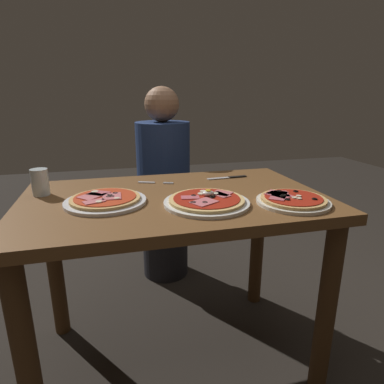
{
  "coord_description": "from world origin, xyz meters",
  "views": [
    {
      "loc": [
        -0.23,
        -1.19,
        1.14
      ],
      "look_at": [
        0.06,
        -0.07,
        0.79
      ],
      "focal_mm": 30.61,
      "sensor_mm": 36.0,
      "label": 1
    }
  ],
  "objects_px": {
    "pizza_across_right": "(105,200)",
    "knife": "(230,177)",
    "pizza_across_left": "(293,200)",
    "fork": "(153,183)",
    "pizza_foreground": "(207,201)",
    "dining_table": "(175,227)",
    "diner_person": "(164,191)",
    "water_glass_near": "(40,184)"
  },
  "relations": [
    {
      "from": "diner_person",
      "to": "pizza_foreground",
      "type": "bearing_deg",
      "value": 90.78
    },
    {
      "from": "pizza_foreground",
      "to": "pizza_across_right",
      "type": "relative_size",
      "value": 1.05
    },
    {
      "from": "diner_person",
      "to": "dining_table",
      "type": "bearing_deg",
      "value": 83.65
    },
    {
      "from": "pizza_across_left",
      "to": "diner_person",
      "type": "bearing_deg",
      "value": 108.79
    },
    {
      "from": "pizza_foreground",
      "to": "pizza_across_right",
      "type": "distance_m",
      "value": 0.37
    },
    {
      "from": "pizza_foreground",
      "to": "diner_person",
      "type": "height_order",
      "value": "diner_person"
    },
    {
      "from": "pizza_across_left",
      "to": "water_glass_near",
      "type": "bearing_deg",
      "value": 159.37
    },
    {
      "from": "knife",
      "to": "diner_person",
      "type": "bearing_deg",
      "value": 113.83
    },
    {
      "from": "dining_table",
      "to": "diner_person",
      "type": "bearing_deg",
      "value": 83.65
    },
    {
      "from": "dining_table",
      "to": "knife",
      "type": "xyz_separation_m",
      "value": [
        0.31,
        0.21,
        0.14
      ]
    },
    {
      "from": "pizza_across_right",
      "to": "fork",
      "type": "height_order",
      "value": "pizza_across_right"
    },
    {
      "from": "dining_table",
      "to": "diner_person",
      "type": "distance_m",
      "value": 0.74
    },
    {
      "from": "pizza_across_left",
      "to": "knife",
      "type": "relative_size",
      "value": 1.34
    },
    {
      "from": "pizza_across_left",
      "to": "fork",
      "type": "relative_size",
      "value": 1.72
    },
    {
      "from": "pizza_across_left",
      "to": "fork",
      "type": "height_order",
      "value": "pizza_across_left"
    },
    {
      "from": "water_glass_near",
      "to": "knife",
      "type": "xyz_separation_m",
      "value": [
        0.81,
        0.07,
        -0.04
      ]
    },
    {
      "from": "dining_table",
      "to": "pizza_across_right",
      "type": "distance_m",
      "value": 0.3
    },
    {
      "from": "dining_table",
      "to": "knife",
      "type": "relative_size",
      "value": 5.91
    },
    {
      "from": "pizza_foreground",
      "to": "diner_person",
      "type": "distance_m",
      "value": 0.88
    },
    {
      "from": "pizza_foreground",
      "to": "pizza_across_left",
      "type": "relative_size",
      "value": 1.17
    },
    {
      "from": "pizza_across_left",
      "to": "fork",
      "type": "xyz_separation_m",
      "value": [
        -0.45,
        0.4,
        -0.01
      ]
    },
    {
      "from": "dining_table",
      "to": "fork",
      "type": "xyz_separation_m",
      "value": [
        -0.05,
        0.21,
        0.13
      ]
    },
    {
      "from": "dining_table",
      "to": "diner_person",
      "type": "height_order",
      "value": "diner_person"
    },
    {
      "from": "dining_table",
      "to": "pizza_foreground",
      "type": "distance_m",
      "value": 0.22
    },
    {
      "from": "pizza_across_left",
      "to": "pizza_across_right",
      "type": "distance_m",
      "value": 0.68
    },
    {
      "from": "dining_table",
      "to": "pizza_across_left",
      "type": "bearing_deg",
      "value": -26.52
    },
    {
      "from": "pizza_across_right",
      "to": "knife",
      "type": "height_order",
      "value": "pizza_across_right"
    },
    {
      "from": "fork",
      "to": "diner_person",
      "type": "bearing_deg",
      "value": 75.5
    },
    {
      "from": "dining_table",
      "to": "diner_person",
      "type": "xyz_separation_m",
      "value": [
        0.08,
        0.73,
        -0.06
      ]
    },
    {
      "from": "pizza_foreground",
      "to": "knife",
      "type": "relative_size",
      "value": 1.57
    },
    {
      "from": "pizza_foreground",
      "to": "water_glass_near",
      "type": "xyz_separation_m",
      "value": [
        -0.59,
        0.27,
        0.03
      ]
    },
    {
      "from": "pizza_foreground",
      "to": "pizza_across_left",
      "type": "bearing_deg",
      "value": -12.44
    },
    {
      "from": "water_glass_near",
      "to": "diner_person",
      "type": "relative_size",
      "value": 0.09
    },
    {
      "from": "dining_table",
      "to": "water_glass_near",
      "type": "relative_size",
      "value": 11.16
    },
    {
      "from": "fork",
      "to": "dining_table",
      "type": "bearing_deg",
      "value": -75.34
    },
    {
      "from": "dining_table",
      "to": "water_glass_near",
      "type": "xyz_separation_m",
      "value": [
        -0.5,
        0.14,
        0.18
      ]
    },
    {
      "from": "water_glass_near",
      "to": "knife",
      "type": "relative_size",
      "value": 0.53
    },
    {
      "from": "water_glass_near",
      "to": "fork",
      "type": "xyz_separation_m",
      "value": [
        0.45,
        0.07,
        -0.04
      ]
    },
    {
      "from": "pizza_foreground",
      "to": "knife",
      "type": "xyz_separation_m",
      "value": [
        0.22,
        0.34,
        -0.01
      ]
    },
    {
      "from": "dining_table",
      "to": "water_glass_near",
      "type": "distance_m",
      "value": 0.55
    },
    {
      "from": "fork",
      "to": "pizza_across_right",
      "type": "bearing_deg",
      "value": -131.34
    },
    {
      "from": "pizza_across_left",
      "to": "fork",
      "type": "bearing_deg",
      "value": 138.09
    }
  ]
}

